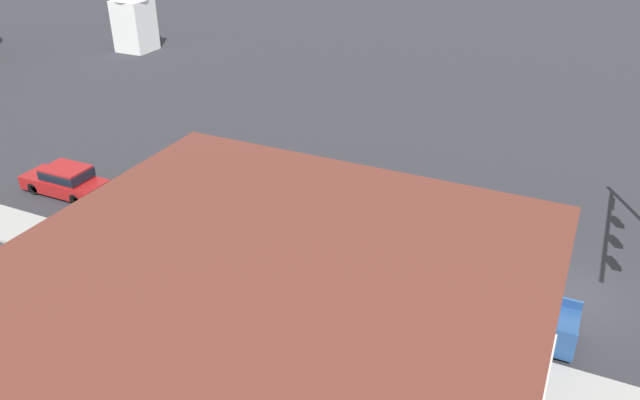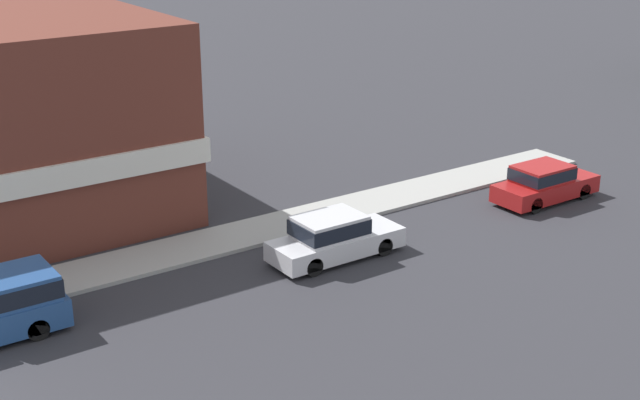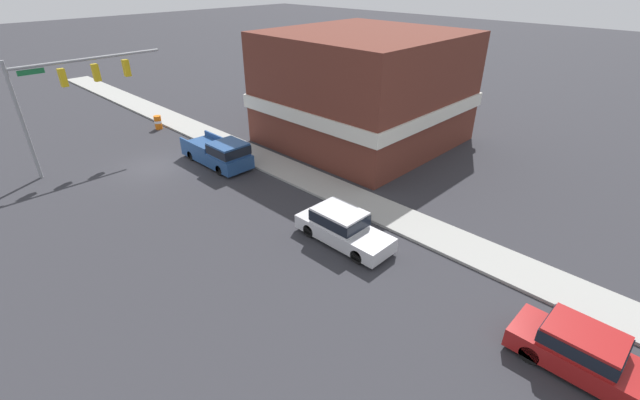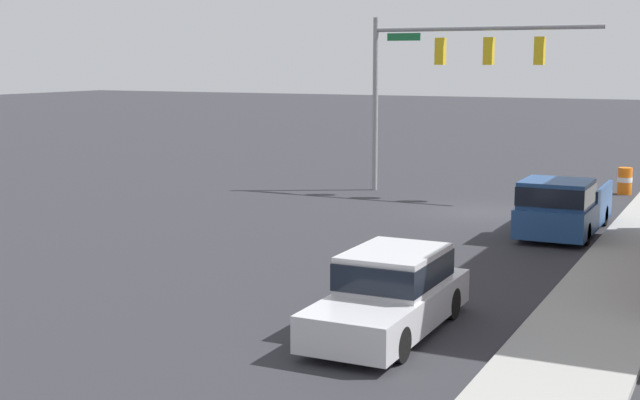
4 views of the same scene
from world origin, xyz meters
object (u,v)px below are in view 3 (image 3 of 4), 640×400
(construction_barrel, at_px, (158,122))
(pickup_truck_parked, at_px, (220,153))
(car_second_ahead, at_px, (586,353))
(car_lead, at_px, (342,226))

(construction_barrel, bearing_deg, pickup_truck_parked, 86.30)
(construction_barrel, bearing_deg, car_second_ahead, 86.53)
(car_lead, distance_m, pickup_truck_parked, 11.59)
(car_lead, height_order, pickup_truck_parked, pickup_truck_parked)
(car_lead, relative_size, pickup_truck_parked, 0.89)
(car_lead, bearing_deg, pickup_truck_parked, -95.41)
(car_lead, height_order, car_second_ahead, car_lead)
(car_second_ahead, relative_size, pickup_truck_parked, 0.85)
(pickup_truck_parked, xyz_separation_m, construction_barrel, (-0.63, -9.72, -0.35))
(car_second_ahead, xyz_separation_m, pickup_truck_parked, (-1.29, -22.03, 0.09))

